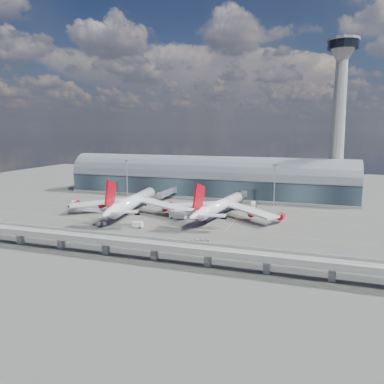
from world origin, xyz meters
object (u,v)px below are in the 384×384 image
(floodlight_mast_right, at_px, (275,184))
(cargo_train_0, at_px, (101,224))
(floodlight_mast_left, at_px, (127,177))
(cargo_train_1, at_px, (162,243))
(service_truck_2, at_px, (178,216))
(service_truck_4, at_px, (253,205))
(cargo_train_2, at_px, (200,241))
(service_truck_1, at_px, (138,225))
(service_truck_3, at_px, (195,216))
(service_truck_5, at_px, (190,211))
(airliner_right, at_px, (220,207))
(control_tower, at_px, (338,121))
(airliner_left, at_px, (132,202))
(service_truck_0, at_px, (74,204))

(floodlight_mast_right, distance_m, cargo_train_0, 105.96)
(floodlight_mast_left, relative_size, cargo_train_1, 2.14)
(service_truck_2, distance_m, cargo_train_0, 39.61)
(service_truck_4, xyz_separation_m, cargo_train_2, (-9.16, -77.58, -0.90))
(service_truck_1, relative_size, service_truck_3, 0.86)
(service_truck_1, height_order, cargo_train_0, service_truck_1)
(service_truck_5, bearing_deg, service_truck_1, -172.35)
(service_truck_5, xyz_separation_m, cargo_train_1, (7.68, -58.04, -0.77))
(airliner_right, relative_size, cargo_train_2, 7.92)
(control_tower, height_order, airliner_left, control_tower)
(service_truck_2, relative_size, cargo_train_0, 1.70)
(airliner_left, relative_size, cargo_train_2, 8.61)
(service_truck_1, xyz_separation_m, service_truck_3, (20.51, 25.36, 0.03))
(control_tower, distance_m, service_truck_0, 171.62)
(airliner_left, height_order, cargo_train_0, airliner_left)
(airliner_left, relative_size, service_truck_5, 11.22)
(airliner_right, height_order, cargo_train_2, airliner_right)
(cargo_train_0, xyz_separation_m, cargo_train_2, (54.39, -11.50, -0.15))
(airliner_left, bearing_deg, cargo_train_1, -58.10)
(service_truck_2, bearing_deg, floodlight_mast_left, 53.53)
(floodlight_mast_right, relative_size, service_truck_2, 2.79)
(floodlight_mast_right, relative_size, cargo_train_0, 4.75)
(floodlight_mast_left, relative_size, floodlight_mast_right, 1.00)
(airliner_left, distance_m, service_truck_1, 30.62)
(floodlight_mast_left, xyz_separation_m, cargo_train_2, (79.71, -85.58, -12.86))
(floodlight_mast_left, height_order, floodlight_mast_right, same)
(cargo_train_0, bearing_deg, service_truck_1, -54.32)
(service_truck_3, bearing_deg, cargo_train_0, -101.66)
(service_truck_3, bearing_deg, service_truck_5, 162.82)
(cargo_train_2, bearing_deg, cargo_train_0, 95.42)
(cargo_train_0, bearing_deg, cargo_train_1, -86.63)
(floodlight_mast_left, relative_size, service_truck_3, 4.37)
(airliner_left, bearing_deg, service_truck_4, 25.20)
(service_truck_0, height_order, service_truck_4, service_truck_4)
(service_truck_1, xyz_separation_m, service_truck_4, (44.77, 63.79, 0.24))
(cargo_train_2, bearing_deg, service_truck_2, 50.37)
(service_truck_1, bearing_deg, service_truck_4, -39.24)
(service_truck_2, relative_size, service_truck_4, 1.52)
(floodlight_mast_left, xyz_separation_m, service_truck_2, (55.86, -48.87, -11.93))
(control_tower, bearing_deg, cargo_train_0, -137.06)
(cargo_train_0, bearing_deg, service_truck_2, -21.71)
(airliner_left, bearing_deg, service_truck_5, 12.90)
(service_truck_0, height_order, service_truck_1, service_truck_0)
(floodlight_mast_right, bearing_deg, service_truck_5, -139.74)
(floodlight_mast_right, distance_m, airliner_left, 85.85)
(control_tower, distance_m, service_truck_3, 114.07)
(service_truck_0, height_order, cargo_train_2, service_truck_0)
(airliner_right, relative_size, service_truck_3, 12.04)
(service_truck_4, bearing_deg, service_truck_0, -171.50)
(airliner_left, height_order, service_truck_0, airliner_left)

